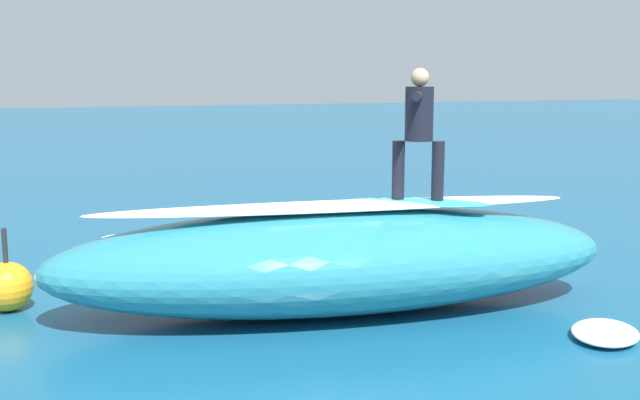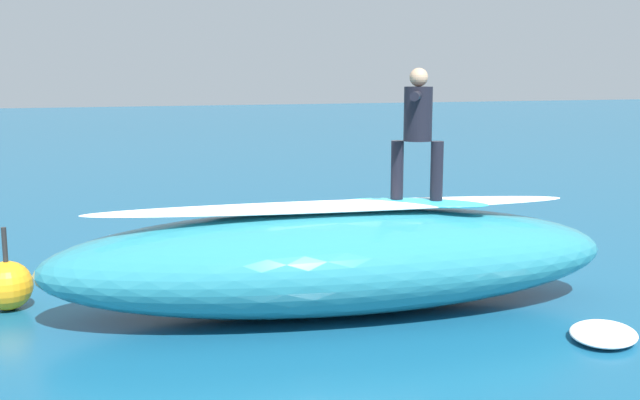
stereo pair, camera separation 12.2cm
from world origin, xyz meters
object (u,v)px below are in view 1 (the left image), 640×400
surfboard_paddling (246,250)px  surfboard_riding (417,203)px  surfer_riding (419,124)px  surfer_paddling (239,239)px  buoy_marker (8,286)px

surfboard_paddling → surfboard_riding: bearing=-25.3°
surfer_riding → surfboard_paddling: 4.45m
surfboard_riding → surfer_paddling: bearing=-39.1°
surfer_riding → surfboard_paddling: (1.29, -3.59, -2.28)m
surfer_riding → buoy_marker: (4.91, -1.53, -2.01)m
surfer_paddling → buoy_marker: buoy_marker is taller
surfboard_riding → surfer_paddling: 4.09m
surfboard_paddling → buoy_marker: bearing=-105.4°
surfboard_riding → surfboard_paddling: bearing=-39.9°
surfboard_riding → surfer_riding: bearing=134.5°
surfer_riding → surfboard_paddling: size_ratio=0.79×
surfboard_riding → surfer_riding: (-0.00, 0.00, 1.00)m
surfer_riding → buoy_marker: bearing=13.1°
surfer_riding → surfboard_riding: bearing=-45.5°
surfboard_paddling → surfer_paddling: bearing=180.0°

